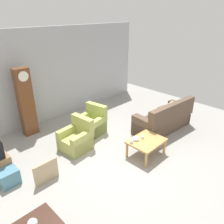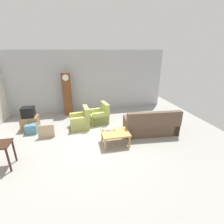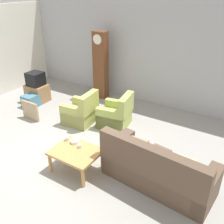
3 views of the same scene
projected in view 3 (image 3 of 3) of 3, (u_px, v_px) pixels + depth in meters
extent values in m
plane|color=#999691|center=(68.00, 152.00, 5.84)|extent=(10.40, 10.40, 0.00)
cube|color=#ADAFB5|center=(141.00, 51.00, 7.81)|extent=(8.40, 0.16, 3.20)
cube|color=brown|center=(158.00, 174.00, 4.85)|extent=(2.17, 1.02, 0.44)
cube|color=brown|center=(150.00, 162.00, 4.36)|extent=(2.11, 0.39, 0.60)
cube|color=brown|center=(207.00, 191.00, 4.30)|extent=(0.31, 0.86, 0.68)
cube|color=brown|center=(119.00, 151.00, 5.30)|extent=(0.31, 0.86, 0.68)
cube|color=#C6B284|center=(186.00, 166.00, 4.45)|extent=(0.37, 0.14, 0.36)
cube|color=brown|center=(161.00, 156.00, 4.71)|extent=(0.37, 0.17, 0.36)
cube|color=#9E8966|center=(139.00, 147.00, 4.96)|extent=(0.37, 0.14, 0.36)
cube|color=tan|center=(80.00, 116.00, 7.00)|extent=(0.83, 0.83, 0.40)
cube|color=tan|center=(89.00, 103.00, 6.67)|extent=(0.25, 0.77, 0.52)
cube|color=tan|center=(85.00, 108.00, 7.20)|extent=(0.77, 0.23, 0.60)
cube|color=tan|center=(73.00, 117.00, 6.72)|extent=(0.77, 0.23, 0.60)
cube|color=#ABB95B|center=(114.00, 118.00, 6.87)|extent=(0.88, 0.88, 0.40)
cube|color=#ABB95B|center=(126.00, 105.00, 6.55)|extent=(0.30, 0.78, 0.52)
cube|color=#ABB95B|center=(118.00, 111.00, 7.07)|extent=(0.78, 0.28, 0.60)
cube|color=#ABB95B|center=(110.00, 120.00, 6.58)|extent=(0.78, 0.28, 0.60)
cube|color=tan|center=(76.00, 152.00, 5.11)|extent=(0.96, 0.76, 0.05)
cylinder|color=tan|center=(50.00, 163.00, 5.18)|extent=(0.07, 0.07, 0.42)
cylinder|color=tan|center=(83.00, 178.00, 4.78)|extent=(0.07, 0.07, 0.42)
cylinder|color=tan|center=(71.00, 147.00, 5.67)|extent=(0.07, 0.07, 0.42)
cylinder|color=tan|center=(102.00, 160.00, 5.26)|extent=(0.07, 0.07, 0.42)
cube|color=brown|center=(101.00, 66.00, 8.16)|extent=(0.44, 0.28, 2.16)
cylinder|color=silver|center=(97.00, 39.00, 7.65)|extent=(0.30, 0.02, 0.30)
cube|color=#997047|center=(37.00, 93.00, 8.25)|extent=(0.68, 0.52, 0.55)
cube|color=black|center=(35.00, 79.00, 8.03)|extent=(0.48, 0.44, 0.42)
cube|color=tan|center=(30.00, 111.00, 7.12)|extent=(0.60, 0.05, 0.54)
cube|color=teal|center=(31.00, 101.00, 7.91)|extent=(0.42, 0.46, 0.38)
cylinder|color=white|center=(80.00, 146.00, 5.19)|extent=(0.08, 0.08, 0.08)
cylinder|color=silver|center=(67.00, 139.00, 5.42)|extent=(0.08, 0.08, 0.09)
cylinder|color=white|center=(75.00, 141.00, 5.34)|extent=(0.19, 0.19, 0.07)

